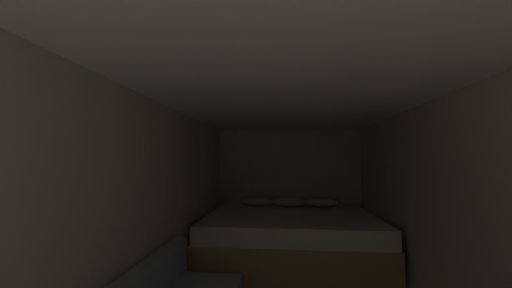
% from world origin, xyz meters
% --- Properties ---
extents(wall_back, '(2.57, 0.05, 1.98)m').
position_xyz_m(wall_back, '(0.00, 4.58, 0.99)').
color(wall_back, beige).
rests_on(wall_back, ground).
extents(wall_left, '(0.05, 5.31, 1.98)m').
position_xyz_m(wall_left, '(-1.26, 1.90, 0.99)').
color(wall_left, beige).
rests_on(wall_left, ground).
extents(wall_right, '(0.05, 5.31, 1.98)m').
position_xyz_m(wall_right, '(1.26, 1.90, 0.99)').
color(wall_right, beige).
rests_on(wall_right, ground).
extents(ceiling_slab, '(2.57, 5.31, 0.05)m').
position_xyz_m(ceiling_slab, '(0.00, 1.90, 2.01)').
color(ceiling_slab, white).
rests_on(ceiling_slab, wall_left).
extents(bed, '(2.35, 1.81, 0.84)m').
position_xyz_m(bed, '(0.00, 3.62, 0.35)').
color(bed, tan).
rests_on(bed, ground).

